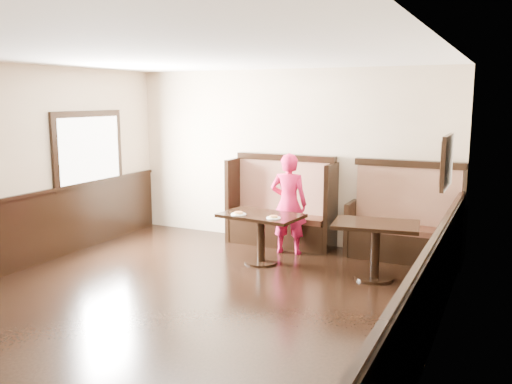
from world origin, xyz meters
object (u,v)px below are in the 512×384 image
Objects in this scene: booth_neighbor at (404,227)px; booth_main at (282,212)px; table_main at (261,225)px; table_neighbor at (376,237)px; child at (289,204)px.

booth_main is at bearing 179.95° from booth_neighbor.
booth_neighbor is at bearing 37.33° from table_main.
child reaches higher than table_neighbor.
booth_main is 0.61m from child.
child is at bearing -56.85° from booth_main.
table_neighbor is at bearing -31.38° from booth_main.
booth_neighbor is at bearing -0.05° from booth_main.
table_neighbor is 0.76× the size of child.
table_main is at bearing -82.77° from booth_main.
table_main is (-1.81, -1.10, 0.07)m from booth_neighbor.
booth_main is at bearing -65.65° from child.
table_neighbor is (-0.17, -1.08, 0.08)m from booth_neighbor.
booth_neighbor is at bearing -173.07° from child.
booth_main reaches higher than table_main.
booth_neighbor is 1.41× the size of table_neighbor.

